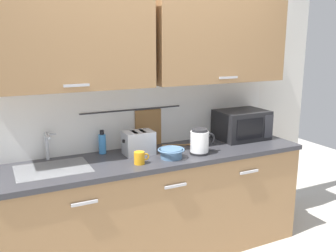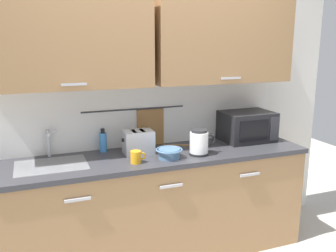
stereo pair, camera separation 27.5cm
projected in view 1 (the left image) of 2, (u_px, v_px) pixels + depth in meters
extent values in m
cube|color=#997047|center=(159.00, 207.00, 3.10)|extent=(2.50, 0.60, 0.86)
cube|color=#B7B7BC|center=(85.00, 203.00, 2.46)|extent=(0.18, 0.02, 0.02)
cube|color=#B7B7BC|center=(176.00, 186.00, 2.76)|extent=(0.18, 0.02, 0.02)
cube|color=#B7B7BC|center=(249.00, 172.00, 3.05)|extent=(0.18, 0.02, 0.02)
cube|color=#333338|center=(158.00, 157.00, 3.00)|extent=(2.53, 0.63, 0.04)
cube|color=#9EA0A5|center=(53.00, 175.00, 2.67)|extent=(0.52, 0.38, 0.09)
cube|color=silver|center=(142.00, 106.00, 3.20)|extent=(3.70, 0.06, 2.50)
cube|color=silver|center=(144.00, 115.00, 3.19)|extent=(2.50, 0.01, 0.55)
cube|color=#997047|center=(69.00, 41.00, 2.64)|extent=(1.22, 0.33, 0.70)
cube|color=#B7B7BC|center=(77.00, 85.00, 2.55)|extent=(0.18, 0.01, 0.02)
cube|color=#997047|center=(218.00, 41.00, 3.18)|extent=(1.22, 0.33, 0.70)
cube|color=#B7B7BC|center=(228.00, 78.00, 3.10)|extent=(0.18, 0.01, 0.02)
cylinder|color=#333338|center=(132.00, 110.00, 3.12)|extent=(0.90, 0.01, 0.01)
cube|color=olive|center=(148.00, 129.00, 3.22)|extent=(0.24, 0.02, 0.34)
cylinder|color=#B2B5BA|center=(47.00, 146.00, 2.83)|extent=(0.03, 0.03, 0.22)
cylinder|color=#B2B5BA|center=(47.00, 136.00, 2.74)|extent=(0.02, 0.16, 0.02)
cube|color=#B2B5BA|center=(51.00, 134.00, 2.83)|extent=(0.07, 0.02, 0.01)
cube|color=black|center=(241.00, 125.00, 3.45)|extent=(0.46, 0.34, 0.27)
cube|color=black|center=(250.00, 129.00, 3.28)|extent=(0.29, 0.01, 0.18)
cube|color=#2D2D33|center=(269.00, 126.00, 3.37)|extent=(0.09, 0.01, 0.21)
cylinder|color=black|center=(199.00, 153.00, 3.01)|extent=(0.16, 0.16, 0.02)
cylinder|color=white|center=(199.00, 142.00, 2.99)|extent=(0.15, 0.15, 0.17)
cylinder|color=#262628|center=(200.00, 130.00, 2.97)|extent=(0.13, 0.13, 0.02)
torus|color=black|center=(209.00, 139.00, 3.03)|extent=(0.11, 0.02, 0.11)
cylinder|color=#3F8CD8|center=(102.00, 144.00, 3.00)|extent=(0.06, 0.06, 0.16)
cylinder|color=black|center=(102.00, 132.00, 2.98)|extent=(0.03, 0.03, 0.04)
cylinder|color=orange|center=(139.00, 158.00, 2.75)|extent=(0.08, 0.08, 0.09)
torus|color=orange|center=(146.00, 157.00, 2.77)|extent=(0.06, 0.01, 0.06)
cylinder|color=#4C7093|center=(171.00, 154.00, 2.89)|extent=(0.17, 0.17, 0.07)
torus|color=#4C7093|center=(171.00, 150.00, 2.88)|extent=(0.21, 0.21, 0.01)
cube|color=#B7BABF|center=(139.00, 143.00, 2.98)|extent=(0.24, 0.17, 0.19)
cube|color=black|center=(134.00, 133.00, 2.95)|extent=(0.03, 0.12, 0.01)
cube|color=black|center=(142.00, 132.00, 2.98)|extent=(0.03, 0.12, 0.01)
cube|color=black|center=(124.00, 141.00, 2.92)|extent=(0.02, 0.02, 0.02)
cube|color=#9E7042|center=(174.00, 145.00, 3.24)|extent=(0.21, 0.09, 0.01)
ellipsoid|color=#9E7042|center=(189.00, 144.00, 3.25)|extent=(0.07, 0.06, 0.01)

